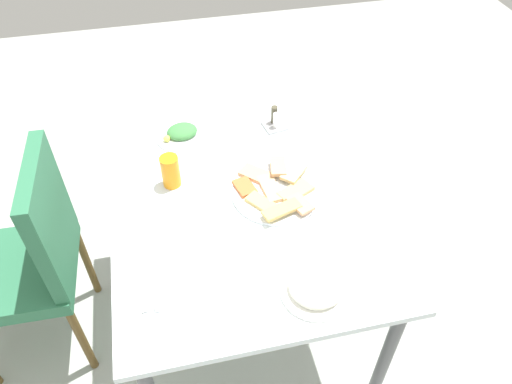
{
  "coord_description": "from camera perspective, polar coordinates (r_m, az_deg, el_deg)",
  "views": [
    {
      "loc": [
        -1.18,
        0.22,
        1.96
      ],
      "look_at": [
        0.0,
        -0.05,
        0.77
      ],
      "focal_mm": 34.53,
      "sensor_mm": 36.0,
      "label": 1
    }
  ],
  "objects": [
    {
      "name": "ground_plane",
      "position": [
        2.3,
        -1.19,
        -13.99
      ],
      "size": [
        6.0,
        6.0,
        0.0
      ],
      "primitive_type": "plane",
      "color": "#A1A59D"
    },
    {
      "name": "fork",
      "position": [
        1.51,
        -12.03,
        -10.7
      ],
      "size": [
        0.18,
        0.04,
        0.0
      ],
      "primitive_type": "cube",
      "rotation": [
        0.0,
        0.0,
        0.14
      ],
      "color": "silver",
      "rests_on": "paper_napkin"
    },
    {
      "name": "spoon",
      "position": [
        1.52,
        -13.4,
        -10.89
      ],
      "size": [
        0.17,
        0.04,
        0.0
      ],
      "primitive_type": "cube",
      "rotation": [
        0.0,
        0.0,
        0.15
      ],
      "color": "silver",
      "rests_on": "paper_napkin"
    },
    {
      "name": "salad_plate_greens",
      "position": [
        2.0,
        -8.57,
        6.76
      ],
      "size": [
        0.22,
        0.22,
        0.05
      ],
      "color": "white",
      "rests_on": "dining_table"
    },
    {
      "name": "pide_platter",
      "position": [
        1.73,
        2.3,
        0.19
      ],
      "size": [
        0.31,
        0.31,
        0.04
      ],
      "color": "white",
      "rests_on": "dining_table"
    },
    {
      "name": "soda_can",
      "position": [
        1.76,
        -9.88,
        2.38
      ],
      "size": [
        0.09,
        0.09,
        0.12
      ],
      "primitive_type": "cylinder",
      "rotation": [
        0.0,
        0.0,
        3.9
      ],
      "color": "orange",
      "rests_on": "dining_table"
    },
    {
      "name": "salad_plate_rice",
      "position": [
        1.47,
        6.93,
        -10.92
      ],
      "size": [
        0.21,
        0.21,
        0.06
      ],
      "color": "white",
      "rests_on": "dining_table"
    },
    {
      "name": "dining_table",
      "position": [
        1.77,
        -1.5,
        -2.85
      ],
      "size": [
        1.11,
        0.9,
        0.74
      ],
      "color": "white",
      "rests_on": "ground_plane"
    },
    {
      "name": "dining_chair",
      "position": [
        1.99,
        -24.46,
        -6.49
      ],
      "size": [
        0.43,
        0.44,
        0.94
      ],
      "color": "#2A6846",
      "rests_on": "ground_plane"
    },
    {
      "name": "condiment_caddy",
      "position": [
        2.02,
        2.22,
        8.17
      ],
      "size": [
        0.11,
        0.11,
        0.09
      ],
      "color": "#B2B2B7",
      "rests_on": "dining_table"
    },
    {
      "name": "paper_napkin",
      "position": [
        1.52,
        -12.69,
        -10.89
      ],
      "size": [
        0.16,
        0.16,
        0.0
      ],
      "primitive_type": "cube",
      "rotation": [
        0.0,
        0.0,
        0.12
      ],
      "color": "white",
      "rests_on": "dining_table"
    }
  ]
}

